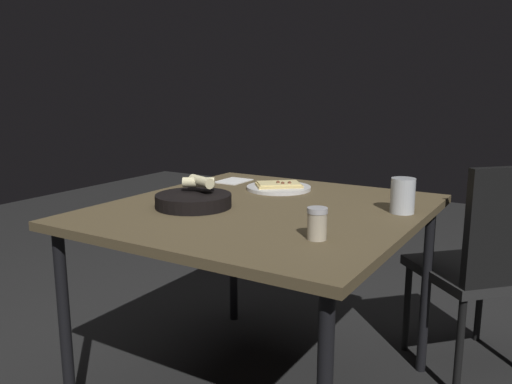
{
  "coord_description": "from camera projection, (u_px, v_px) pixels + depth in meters",
  "views": [
    {
      "loc": [
        -1.56,
        -0.92,
        1.18
      ],
      "look_at": [
        -0.08,
        -0.02,
        0.83
      ],
      "focal_mm": 36.29,
      "sensor_mm": 36.0,
      "label": 1
    }
  ],
  "objects": [
    {
      "name": "pepper_shaker",
      "position": [
        317.0,
        225.0,
        1.46
      ],
      "size": [
        0.06,
        0.06,
        0.09
      ],
      "color": "#BFB299",
      "rests_on": "dining_table"
    },
    {
      "name": "beer_glass",
      "position": [
        403.0,
        198.0,
        1.77
      ],
      "size": [
        0.08,
        0.08,
        0.12
      ],
      "color": "silver",
      "rests_on": "dining_table"
    },
    {
      "name": "napkin",
      "position": [
        233.0,
        181.0,
        2.37
      ],
      "size": [
        0.16,
        0.12,
        0.0
      ],
      "color": "white",
      "rests_on": "dining_table"
    },
    {
      "name": "pizza_plate",
      "position": [
        279.0,
        187.0,
        2.18
      ],
      "size": [
        0.27,
        0.27,
        0.04
      ],
      "color": "silver",
      "rests_on": "dining_table"
    },
    {
      "name": "chair_near",
      "position": [
        491.0,
        258.0,
        2.05
      ],
      "size": [
        0.62,
        0.62,
        0.9
      ],
      "color": "#252525",
      "rests_on": "ground"
    },
    {
      "name": "bread_basket",
      "position": [
        194.0,
        199.0,
        1.86
      ],
      "size": [
        0.27,
        0.27,
        0.11
      ],
      "color": "black",
      "rests_on": "dining_table"
    },
    {
      "name": "dining_table",
      "position": [
        263.0,
        222.0,
        1.88
      ],
      "size": [
        1.15,
        1.08,
        0.76
      ],
      "color": "brown",
      "rests_on": "ground"
    }
  ]
}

